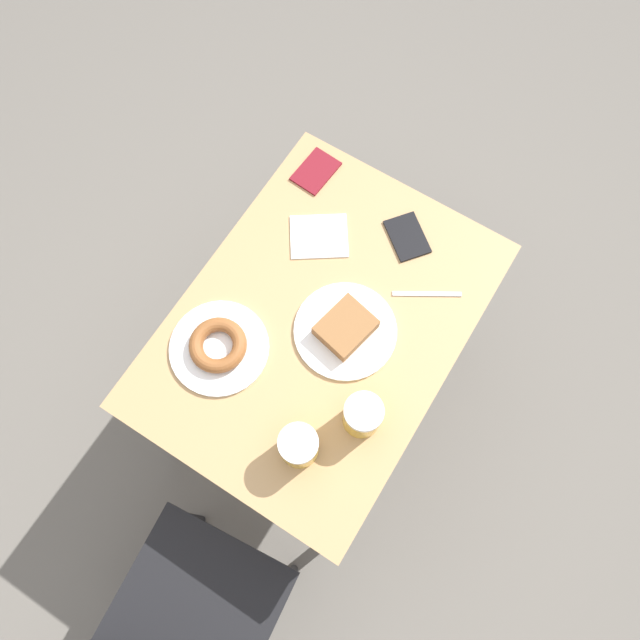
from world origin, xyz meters
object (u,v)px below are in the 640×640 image
Objects in this scene: plate_with_donut at (219,346)px; beer_mug_left at (363,415)px; napkin_folded at (319,236)px; passport_near_edge at (407,237)px; fork at (427,294)px; beer_mug_center at (299,446)px; passport_far_edge at (316,171)px; plate_with_cake at (346,329)px.

beer_mug_left is (-0.39, -0.03, 0.04)m from plate_with_donut.
passport_near_edge is at bearing -148.39° from napkin_folded.
beer_mug_left reaches higher than fork.
fork is (0.02, -0.37, -0.05)m from beer_mug_left.
beer_mug_center is 0.76m from passport_far_edge.
beer_mug_left is 0.37m from fork.
napkin_folded is at bearing 31.61° from passport_near_edge.
passport_far_edge is at bearing -83.08° from plate_with_donut.
fork is at bearing -86.49° from beer_mug_left.
plate_with_cake is 1.68× the size of passport_near_edge.
plate_with_cake is at bearing -78.80° from beer_mug_center.
plate_with_donut is 0.54m from fork.
beer_mug_center is at bearing 161.10° from plate_with_donut.
beer_mug_left is at bearing 106.75° from passport_near_edge.
beer_mug_center is (-0.06, 0.31, 0.04)m from plate_with_cake.
plate_with_donut reaches higher than napkin_folded.
beer_mug_left is at bearing 131.11° from passport_far_edge.
beer_mug_center is at bearing 95.38° from passport_near_edge.
fork is 1.02× the size of passport_near_edge.
napkin_folded is 0.32m from fork.
plate_with_donut reaches higher than passport_far_edge.
plate_with_cake reaches higher than napkin_folded.
napkin_folded is at bearing -46.29° from beer_mug_left.
passport_near_edge is at bearing -115.36° from plate_with_donut.
passport_near_edge and passport_far_edge have the same top height.
napkin_folded is 1.28× the size of passport_near_edge.
beer_mug_center is at bearing 119.27° from passport_far_edge.
beer_mug_center reaches higher than plate_with_cake.
passport_near_edge is (0.14, -0.48, -0.05)m from beer_mug_left.
beer_mug_left is 1.00× the size of beer_mug_center.
beer_mug_center reaches higher than passport_near_edge.
plate_with_donut is 0.57m from passport_near_edge.
fork is 0.46m from passport_far_edge.
plate_with_donut is at bearing 40.13° from plate_with_cake.
plate_with_cake is at bearing -49.12° from beer_mug_left.
passport_near_edge is at bearing -73.25° from beer_mug_left.
passport_far_edge is (0.37, -0.66, -0.05)m from beer_mug_center.
beer_mug_left is (-0.15, 0.17, 0.04)m from plate_with_cake.
passport_near_edge is (-0.00, -0.31, -0.01)m from plate_with_cake.
passport_far_edge reaches higher than fork.
beer_mug_left is 0.72× the size of fork.
beer_mug_left reaches higher than plate_with_donut.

